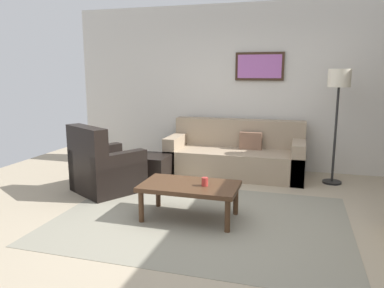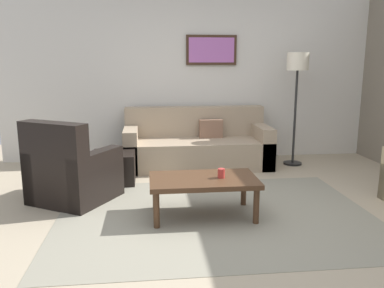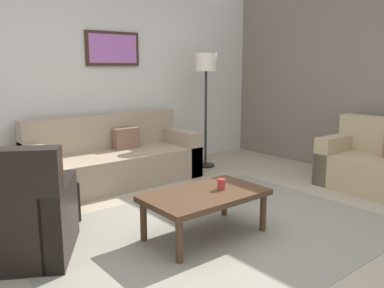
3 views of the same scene
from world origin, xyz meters
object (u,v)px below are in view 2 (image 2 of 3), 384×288
framed_artwork (211,50)px  ottoman (114,167)px  coffee_table (203,183)px  lamp_standing (297,73)px  armchair_leather (70,176)px  cup (221,173)px  couch_main (196,146)px

framed_artwork → ottoman: bearing=-141.0°
coffee_table → lamp_standing: size_ratio=0.64×
armchair_leather → ottoman: 0.83m
cup → lamp_standing: bearing=52.4°
armchair_leather → ottoman: (0.43, 0.71, -0.11)m
framed_artwork → lamp_standing: bearing=-25.3°
couch_main → armchair_leather: size_ratio=1.99×
couch_main → lamp_standing: size_ratio=1.28×
ottoman → framed_artwork: size_ratio=0.69×
armchair_leather → lamp_standing: bearing=23.2°
lamp_standing → coffee_table: bearing=-131.0°
couch_main → cup: couch_main is taller
armchair_leather → cup: size_ratio=11.37×
cup → armchair_leather: bearing=159.4°
ottoman → framed_artwork: 2.47m
ottoman → armchair_leather: bearing=-121.0°
couch_main → framed_artwork: bearing=55.7°
cup → lamp_standing: (1.50, 1.95, 0.95)m
couch_main → framed_artwork: (0.29, 0.42, 1.46)m
ottoman → coffee_table: coffee_table is taller
lamp_standing → ottoman: bearing=-166.8°
cup → lamp_standing: size_ratio=0.06×
armchair_leather → ottoman: bearing=59.0°
couch_main → lamp_standing: bearing=-5.8°
cup → framed_artwork: size_ratio=0.12×
armchair_leather → cup: (1.63, -0.61, 0.15)m
armchair_leather → lamp_standing: 3.58m
ottoman → cup: size_ratio=5.80×
couch_main → ottoman: couch_main is taller
ottoman → coffee_table: bearing=-52.0°
armchair_leather → coffee_table: bearing=-22.3°
coffee_table → cup: (0.18, -0.02, 0.10)m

